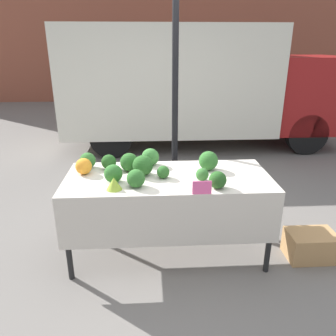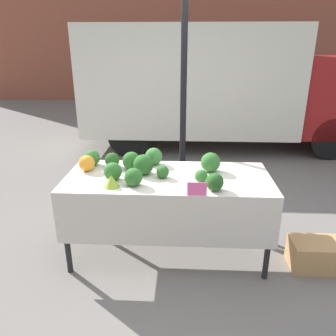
% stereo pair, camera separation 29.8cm
% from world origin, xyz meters
% --- Properties ---
extents(ground_plane, '(40.00, 40.00, 0.00)m').
position_xyz_m(ground_plane, '(0.00, 0.00, 0.00)').
color(ground_plane, slate).
extents(building_facade, '(16.00, 0.60, 6.73)m').
position_xyz_m(building_facade, '(0.00, 9.69, 3.37)').
color(building_facade, brown).
rests_on(building_facade, ground_plane).
extents(tent_pole, '(0.07, 0.07, 2.75)m').
position_xyz_m(tent_pole, '(0.13, 0.85, 1.38)').
color(tent_pole, black).
rests_on(tent_pole, ground_plane).
extents(parked_truck, '(5.42, 1.86, 2.29)m').
position_xyz_m(parked_truck, '(0.76, 3.77, 1.24)').
color(parked_truck, silver).
rests_on(parked_truck, ground_plane).
extents(market_table, '(1.89, 0.82, 0.82)m').
position_xyz_m(market_table, '(0.00, -0.06, 0.72)').
color(market_table, beige).
rests_on(market_table, ground_plane).
extents(orange_cauliflower, '(0.15, 0.15, 0.15)m').
position_xyz_m(orange_cauliflower, '(-0.78, 0.10, 0.90)').
color(orange_cauliflower, orange).
rests_on(orange_cauliflower, market_table).
extents(romanesco_head, '(0.13, 0.13, 0.11)m').
position_xyz_m(romanesco_head, '(-0.47, -0.27, 0.88)').
color(romanesco_head, '#93B238').
rests_on(romanesco_head, market_table).
extents(broccoli_head_0, '(0.16, 0.16, 0.16)m').
position_xyz_m(broccoli_head_0, '(-0.49, -0.11, 0.91)').
color(broccoli_head_0, '#2D6628').
rests_on(broccoli_head_0, market_table).
extents(broccoli_head_1, '(0.12, 0.12, 0.12)m').
position_xyz_m(broccoli_head_1, '(0.30, -0.12, 0.88)').
color(broccoli_head_1, '#336B2D').
rests_on(broccoli_head_1, market_table).
extents(broccoli_head_2, '(0.12, 0.12, 0.12)m').
position_xyz_m(broccoli_head_2, '(-0.05, -0.04, 0.88)').
color(broccoli_head_2, '#285B23').
rests_on(broccoli_head_2, market_table).
extents(broccoli_head_3, '(0.18, 0.18, 0.18)m').
position_xyz_m(broccoli_head_3, '(0.40, 0.14, 0.92)').
color(broccoli_head_3, '#2D6628').
rests_on(broccoli_head_3, market_table).
extents(broccoli_head_4, '(0.17, 0.17, 0.17)m').
position_xyz_m(broccoli_head_4, '(-0.16, 0.30, 0.91)').
color(broccoli_head_4, '#387533').
rests_on(broccoli_head_4, market_table).
extents(broccoli_head_5, '(0.18, 0.18, 0.18)m').
position_xyz_m(broccoli_head_5, '(-0.36, 0.16, 0.91)').
color(broccoli_head_5, '#285B23').
rests_on(broccoli_head_5, market_table).
extents(broccoli_head_6, '(0.16, 0.16, 0.16)m').
position_xyz_m(broccoli_head_6, '(-0.29, -0.23, 0.90)').
color(broccoli_head_6, '#2D6628').
rests_on(broccoli_head_6, market_table).
extents(broccoli_head_7, '(0.14, 0.14, 0.14)m').
position_xyz_m(broccoli_head_7, '(-0.56, 0.22, 0.90)').
color(broccoli_head_7, '#23511E').
rests_on(broccoli_head_7, market_table).
extents(broccoli_head_8, '(0.15, 0.15, 0.15)m').
position_xyz_m(broccoli_head_8, '(0.40, -0.29, 0.90)').
color(broccoli_head_8, '#23511E').
rests_on(broccoli_head_8, market_table).
extents(broccoli_head_9, '(0.16, 0.16, 0.16)m').
position_xyz_m(broccoli_head_9, '(-0.77, 0.26, 0.90)').
color(broccoli_head_9, '#336B2D').
rests_on(broccoli_head_9, market_table).
extents(broccoli_head_10, '(0.19, 0.19, 0.19)m').
position_xyz_m(broccoli_head_10, '(-0.23, 0.04, 0.92)').
color(broccoli_head_10, '#285B23').
rests_on(broccoli_head_10, market_table).
extents(price_sign, '(0.16, 0.01, 0.11)m').
position_xyz_m(price_sign, '(0.25, -0.40, 0.88)').
color(price_sign, '#F45B9E').
rests_on(price_sign, market_table).
extents(produce_crate, '(0.46, 0.31, 0.27)m').
position_xyz_m(produce_crate, '(1.38, -0.17, 0.13)').
color(produce_crate, tan).
rests_on(produce_crate, ground_plane).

